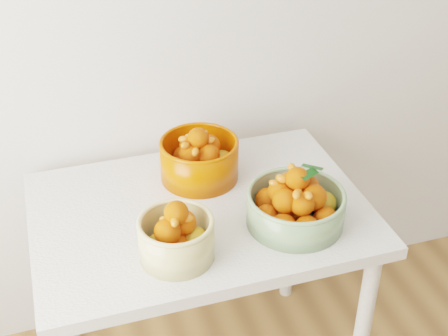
{
  "coord_description": "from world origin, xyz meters",
  "views": [
    {
      "loc": [
        -0.83,
        0.15,
        1.88
      ],
      "look_at": [
        -0.38,
        1.54,
        0.92
      ],
      "focal_mm": 50.0,
      "sensor_mm": 36.0,
      "label": 1
    }
  ],
  "objects": [
    {
      "name": "table",
      "position": [
        -0.44,
        1.6,
        0.65
      ],
      "size": [
        1.0,
        0.7,
        0.75
      ],
      "color": "silver",
      "rests_on": "ground"
    },
    {
      "name": "bowl_green",
      "position": [
        -0.2,
        1.45,
        0.81
      ],
      "size": [
        0.35,
        0.35,
        0.18
      ],
      "rotation": [
        0.0,
        0.0,
        -0.26
      ],
      "color": "gray",
      "rests_on": "table"
    },
    {
      "name": "bowl_cream",
      "position": [
        -0.56,
        1.41,
        0.82
      ],
      "size": [
        0.24,
        0.24,
        0.18
      ],
      "rotation": [
        0.0,
        0.0,
        -0.17
      ],
      "color": "tan",
      "rests_on": "table"
    },
    {
      "name": "bowl_orange",
      "position": [
        -0.4,
        1.76,
        0.82
      ],
      "size": [
        0.32,
        0.32,
        0.18
      ],
      "rotation": [
        0.0,
        0.0,
        0.34
      ],
      "color": "#C63B03",
      "rests_on": "table"
    }
  ]
}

